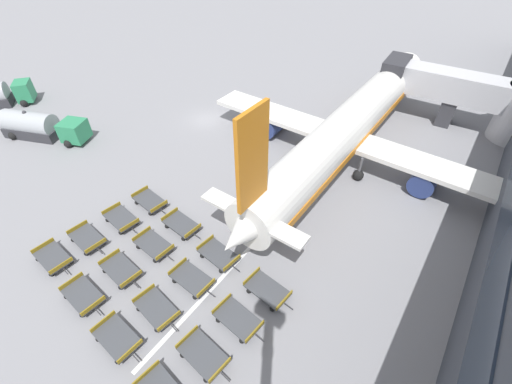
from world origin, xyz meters
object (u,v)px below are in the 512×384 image
(baggage_dolly_row_near_col_c, at_px, (117,338))
(baggage_dolly_row_mid_b_col_c, at_px, (192,279))
(baggage_dolly_row_mid_b_col_a, at_px, (121,219))
(baggage_dolly_row_mid_b_col_d, at_px, (238,319))
(baggage_dolly_row_near_col_b, at_px, (83,295))
(baggage_dolly_row_far_col_b, at_px, (181,225))
(airplane, at_px, (348,128))
(baggage_dolly_row_mid_a_col_a, at_px, (87,238))
(baggage_dolly_row_far_col_d, at_px, (267,290))
(baggage_dolly_row_mid_a_col_b, at_px, (121,270))
(baggage_dolly_row_mid_a_col_c, at_px, (157,309))
(baggage_dolly_row_near_col_a, at_px, (53,258))
(baggage_dolly_row_far_col_a, at_px, (150,201))
(baggage_dolly_row_far_col_c, at_px, (218,255))
(baggage_dolly_row_mid_a_col_d, at_px, (203,355))
(baggage_dolly_row_mid_b_col_b, at_px, (154,245))
(fuel_tanker_secondary, at_px, (39,127))

(baggage_dolly_row_near_col_c, height_order, baggage_dolly_row_mid_b_col_c, same)
(baggage_dolly_row_mid_b_col_a, bearing_deg, baggage_dolly_row_mid_b_col_d, -6.00)
(baggage_dolly_row_near_col_b, bearing_deg, baggage_dolly_row_far_col_b, 84.72)
(airplane, distance_m, baggage_dolly_row_mid_a_col_a, 25.18)
(baggage_dolly_row_mid_b_col_d, bearing_deg, baggage_dolly_row_far_col_d, 83.03)
(baggage_dolly_row_mid_a_col_b, xyz_separation_m, baggage_dolly_row_mid_a_col_c, (4.36, -0.60, 0.00))
(baggage_dolly_row_near_col_a, bearing_deg, airplane, 65.11)
(airplane, relative_size, baggage_dolly_row_mid_a_col_b, 10.39)
(baggage_dolly_row_mid_b_col_c, bearing_deg, baggage_dolly_row_far_col_a, 156.42)
(baggage_dolly_row_near_col_b, xyz_separation_m, baggage_dolly_row_mid_b_col_c, (5.03, 5.14, 0.00))
(baggage_dolly_row_near_col_b, relative_size, baggage_dolly_row_mid_b_col_c, 1.01)
(baggage_dolly_row_far_col_b, bearing_deg, baggage_dolly_row_far_col_c, -7.71)
(baggage_dolly_row_far_col_a, xyz_separation_m, baggage_dolly_row_far_col_b, (4.22, -0.41, 0.00))
(baggage_dolly_row_near_col_b, height_order, baggage_dolly_row_mid_b_col_c, same)
(airplane, relative_size, baggage_dolly_row_mid_a_col_a, 10.40)
(baggage_dolly_row_mid_b_col_d, bearing_deg, baggage_dolly_row_near_col_b, -153.85)
(baggage_dolly_row_mid_a_col_c, distance_m, baggage_dolly_row_far_col_d, 7.31)
(airplane, relative_size, baggage_dolly_row_mid_b_col_a, 10.37)
(baggage_dolly_row_mid_a_col_a, xyz_separation_m, baggage_dolly_row_far_col_d, (13.92, 4.31, 0.00))
(baggage_dolly_row_near_col_b, xyz_separation_m, baggage_dolly_row_near_col_c, (4.24, -0.52, 0.00))
(baggage_dolly_row_mid_a_col_a, xyz_separation_m, baggage_dolly_row_mid_b_col_a, (0.40, 2.88, 0.00))
(airplane, height_order, baggage_dolly_row_mid_b_col_a, airplane)
(baggage_dolly_row_mid_a_col_c, relative_size, baggage_dolly_row_mid_a_col_d, 1.00)
(baggage_dolly_row_far_col_b, bearing_deg, baggage_dolly_row_mid_b_col_d, -23.60)
(airplane, bearing_deg, baggage_dolly_row_mid_b_col_a, -118.86)
(baggage_dolly_row_mid_a_col_d, bearing_deg, baggage_dolly_row_mid_b_col_b, 155.36)
(baggage_dolly_row_mid_a_col_d, bearing_deg, fuel_tanker_secondary, 166.00)
(airplane, relative_size, baggage_dolly_row_far_col_d, 10.41)
(baggage_dolly_row_near_col_c, xyz_separation_m, baggage_dolly_row_mid_a_col_d, (4.90, 2.26, 0.00))
(baggage_dolly_row_near_col_c, bearing_deg, baggage_dolly_row_mid_a_col_a, 156.38)
(baggage_dolly_row_mid_b_col_b, bearing_deg, baggage_dolly_row_mid_b_col_a, 175.41)
(fuel_tanker_secondary, bearing_deg, baggage_dolly_row_mid_a_col_c, -15.35)
(baggage_dolly_row_mid_a_col_a, bearing_deg, baggage_dolly_row_mid_b_col_c, 12.29)
(baggage_dolly_row_mid_b_col_a, xyz_separation_m, baggage_dolly_row_far_col_c, (8.90, 1.81, 0.00))
(baggage_dolly_row_mid_b_col_d, bearing_deg, baggage_dolly_row_near_col_c, -135.20)
(baggage_dolly_row_far_col_a, bearing_deg, baggage_dolly_row_mid_a_col_b, -57.83)
(baggage_dolly_row_near_col_b, distance_m, baggage_dolly_row_mid_a_col_b, 2.80)
(baggage_dolly_row_mid_b_col_c, relative_size, baggage_dolly_row_far_col_d, 0.99)
(baggage_dolly_row_near_col_c, xyz_separation_m, baggage_dolly_row_far_col_b, (-3.47, 8.94, 0.00))
(baggage_dolly_row_mid_b_col_b, bearing_deg, baggage_dolly_row_far_col_a, 141.72)
(baggage_dolly_row_mid_b_col_b, bearing_deg, baggage_dolly_row_mid_a_col_d, -24.64)
(baggage_dolly_row_near_col_c, distance_m, baggage_dolly_row_mid_a_col_b, 5.09)
(baggage_dolly_row_mid_a_col_b, height_order, baggage_dolly_row_mid_b_col_b, same)
(baggage_dolly_row_mid_a_col_c, distance_m, baggage_dolly_row_far_col_b, 7.39)
(baggage_dolly_row_near_col_c, bearing_deg, baggage_dolly_row_mid_b_col_a, 140.63)
(baggage_dolly_row_far_col_c, bearing_deg, baggage_dolly_row_mid_a_col_a, -153.26)
(baggage_dolly_row_mid_a_col_d, xyz_separation_m, baggage_dolly_row_mid_b_col_a, (-12.88, 4.28, 0.00))
(fuel_tanker_secondary, height_order, baggage_dolly_row_far_col_c, fuel_tanker_secondary)
(baggage_dolly_row_far_col_a, distance_m, baggage_dolly_row_far_col_b, 4.24)
(baggage_dolly_row_mid_a_col_b, bearing_deg, baggage_dolly_row_near_col_c, -40.41)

